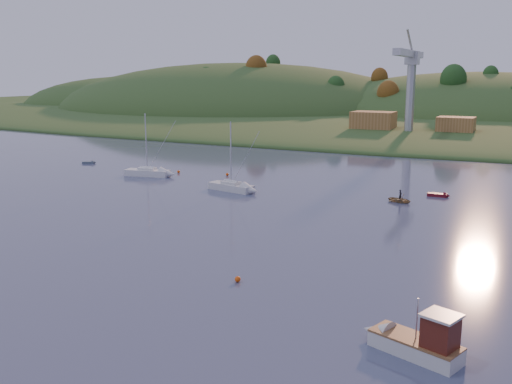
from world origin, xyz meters
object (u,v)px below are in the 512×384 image
at_px(canoe, 400,200).
at_px(fishing_boat, 409,339).
at_px(red_tender, 442,195).
at_px(grey_dinghy, 91,163).
at_px(sailboat_near, 147,172).
at_px(sailboat_far, 231,186).

bearing_deg(canoe, fishing_boat, -149.43).
height_order(red_tender, grey_dinghy, red_tender).
distance_m(canoe, grey_dinghy, 61.74).
bearing_deg(red_tender, sailboat_near, -173.95).
height_order(canoe, red_tender, red_tender).
xyz_separation_m(sailboat_far, canoe, (24.29, 3.15, -0.35)).
bearing_deg(fishing_boat, canoe, -57.58).
bearing_deg(canoe, sailboat_far, 115.01).
bearing_deg(sailboat_near, fishing_boat, -49.60).
height_order(sailboat_far, grey_dinghy, sailboat_far).
height_order(fishing_boat, sailboat_far, sailboat_far).
relative_size(fishing_boat, canoe, 2.14).
bearing_deg(red_tender, sailboat_far, -161.60).
relative_size(fishing_boat, grey_dinghy, 2.45).
height_order(sailboat_near, red_tender, sailboat_near).
bearing_deg(sailboat_far, sailboat_near, 178.05).
xyz_separation_m(canoe, grey_dinghy, (-61.24, 7.87, -0.13)).
xyz_separation_m(sailboat_far, red_tender, (28.80, 9.26, -0.46)).
distance_m(red_tender, grey_dinghy, 65.77).
height_order(fishing_boat, red_tender, fishing_boat).
relative_size(sailboat_far, canoe, 3.17).
bearing_deg(sailboat_far, fishing_boat, -37.05).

